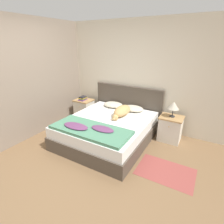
{
  "coord_description": "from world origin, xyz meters",
  "views": [
    {
      "loc": [
        1.82,
        -1.85,
        2.05
      ],
      "look_at": [
        0.03,
        1.25,
        0.61
      ],
      "focal_mm": 28.0,
      "sensor_mm": 36.0,
      "label": 1
    }
  ],
  "objects_px": {
    "dog": "(122,111)",
    "bed": "(108,130)",
    "nightstand_left": "(84,109)",
    "table_lamp": "(174,106)",
    "pillow_right": "(133,108)",
    "pillow_left": "(113,105)",
    "book_stack": "(83,98)",
    "nightstand_right": "(170,129)"
  },
  "relations": [
    {
      "from": "pillow_left",
      "to": "dog",
      "type": "height_order",
      "value": "dog"
    },
    {
      "from": "pillow_left",
      "to": "pillow_right",
      "type": "distance_m",
      "value": 0.55
    },
    {
      "from": "nightstand_right",
      "to": "table_lamp",
      "type": "bearing_deg",
      "value": 90.0
    },
    {
      "from": "nightstand_left",
      "to": "table_lamp",
      "type": "bearing_deg",
      "value": 0.4
    },
    {
      "from": "bed",
      "to": "pillow_right",
      "type": "distance_m",
      "value": 0.85
    },
    {
      "from": "bed",
      "to": "book_stack",
      "type": "bearing_deg",
      "value": 151.08
    },
    {
      "from": "table_lamp",
      "to": "nightstand_left",
      "type": "bearing_deg",
      "value": -179.6
    },
    {
      "from": "bed",
      "to": "nightstand_right",
      "type": "distance_m",
      "value": 1.38
    },
    {
      "from": "pillow_right",
      "to": "table_lamp",
      "type": "height_order",
      "value": "table_lamp"
    },
    {
      "from": "bed",
      "to": "book_stack",
      "type": "relative_size",
      "value": 8.51
    },
    {
      "from": "nightstand_right",
      "to": "pillow_left",
      "type": "xyz_separation_m",
      "value": [
        -1.47,
        0.05,
        0.28
      ]
    },
    {
      "from": "dog",
      "to": "table_lamp",
      "type": "distance_m",
      "value": 1.1
    },
    {
      "from": "pillow_left",
      "to": "nightstand_left",
      "type": "bearing_deg",
      "value": -176.68
    },
    {
      "from": "bed",
      "to": "dog",
      "type": "height_order",
      "value": "dog"
    },
    {
      "from": "nightstand_right",
      "to": "dog",
      "type": "bearing_deg",
      "value": -161.73
    },
    {
      "from": "dog",
      "to": "bed",
      "type": "bearing_deg",
      "value": -115.57
    },
    {
      "from": "nightstand_right",
      "to": "book_stack",
      "type": "height_order",
      "value": "book_stack"
    },
    {
      "from": "nightstand_right",
      "to": "book_stack",
      "type": "bearing_deg",
      "value": -179.35
    },
    {
      "from": "nightstand_right",
      "to": "pillow_right",
      "type": "distance_m",
      "value": 0.96
    },
    {
      "from": "dog",
      "to": "nightstand_right",
      "type": "bearing_deg",
      "value": 18.27
    },
    {
      "from": "nightstand_right",
      "to": "pillow_left",
      "type": "height_order",
      "value": "pillow_left"
    },
    {
      "from": "nightstand_left",
      "to": "table_lamp",
      "type": "height_order",
      "value": "table_lamp"
    },
    {
      "from": "dog",
      "to": "table_lamp",
      "type": "xyz_separation_m",
      "value": [
        1.02,
        0.35,
        0.2
      ]
    },
    {
      "from": "nightstand_left",
      "to": "pillow_right",
      "type": "xyz_separation_m",
      "value": [
        1.47,
        0.05,
        0.28
      ]
    },
    {
      "from": "pillow_right",
      "to": "book_stack",
      "type": "bearing_deg",
      "value": -176.87
    },
    {
      "from": "pillow_right",
      "to": "dog",
      "type": "distance_m",
      "value": 0.41
    },
    {
      "from": "bed",
      "to": "nightstand_left",
      "type": "height_order",
      "value": "nightstand_left"
    },
    {
      "from": "book_stack",
      "to": "nightstand_left",
      "type": "bearing_deg",
      "value": 78.88
    },
    {
      "from": "pillow_left",
      "to": "dog",
      "type": "distance_m",
      "value": 0.59
    },
    {
      "from": "bed",
      "to": "nightstand_right",
      "type": "bearing_deg",
      "value": 30.02
    },
    {
      "from": "pillow_right",
      "to": "nightstand_left",
      "type": "bearing_deg",
      "value": -177.92
    },
    {
      "from": "table_lamp",
      "to": "bed",
      "type": "bearing_deg",
      "value": -149.39
    },
    {
      "from": "nightstand_right",
      "to": "book_stack",
      "type": "distance_m",
      "value": 2.41
    },
    {
      "from": "dog",
      "to": "nightstand_left",
      "type": "bearing_deg",
      "value": 166.04
    },
    {
      "from": "table_lamp",
      "to": "nightstand_right",
      "type": "bearing_deg",
      "value": -90.0
    },
    {
      "from": "bed",
      "to": "table_lamp",
      "type": "bearing_deg",
      "value": 30.61
    },
    {
      "from": "pillow_right",
      "to": "book_stack",
      "type": "relative_size",
      "value": 2.18
    },
    {
      "from": "nightstand_left",
      "to": "table_lamp",
      "type": "distance_m",
      "value": 2.44
    },
    {
      "from": "pillow_right",
      "to": "pillow_left",
      "type": "bearing_deg",
      "value": 180.0
    },
    {
      "from": "bed",
      "to": "table_lamp",
      "type": "relative_size",
      "value": 5.8
    },
    {
      "from": "book_stack",
      "to": "table_lamp",
      "type": "xyz_separation_m",
      "value": [
        2.39,
        0.04,
        0.2
      ]
    },
    {
      "from": "pillow_right",
      "to": "book_stack",
      "type": "xyz_separation_m",
      "value": [
        -1.47,
        -0.08,
        0.05
      ]
    }
  ]
}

